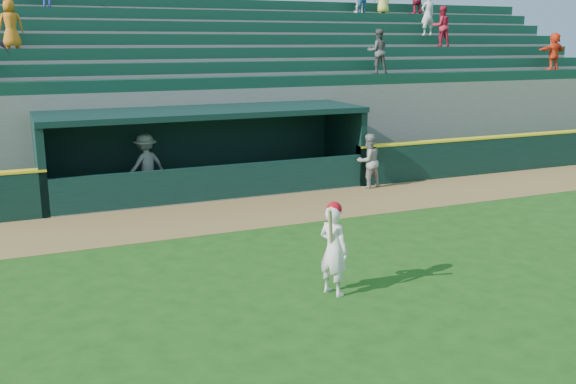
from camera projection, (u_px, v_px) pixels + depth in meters
name	position (u px, v px, depth m)	size (l,w,h in m)	color
ground	(321.00, 275.00, 12.31)	(120.00, 120.00, 0.00)	#194411
warning_track	(238.00, 214.00, 16.69)	(40.00, 3.00, 0.01)	olive
field_wall_right	(549.00, 151.00, 22.76)	(15.50, 0.30, 1.20)	black
wall_stripe_right	(551.00, 133.00, 22.62)	(15.50, 0.32, 0.06)	yellow
dugout_player_front	(368.00, 161.00, 19.51)	(0.81, 0.63, 1.66)	gray
dugout_player_inside	(146.00, 165.00, 18.48)	(1.17, 0.67, 1.81)	#A4A49F
dugout	(203.00, 145.00, 19.15)	(9.40, 2.80, 2.46)	slate
stands	(168.00, 98.00, 23.01)	(34.50, 6.30, 7.56)	slate
batter_at_plate	(334.00, 248.00, 11.22)	(0.63, 0.80, 1.71)	white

